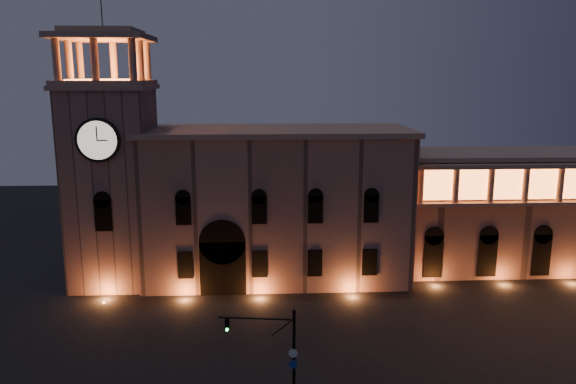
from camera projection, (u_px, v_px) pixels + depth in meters
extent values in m
plane|color=black|center=(309.00, 368.00, 46.05)|extent=(160.00, 160.00, 0.00)
cube|color=#8F6A5E|center=(276.00, 206.00, 65.73)|extent=(30.00, 12.00, 17.00)
cube|color=#A0806E|center=(276.00, 131.00, 63.92)|extent=(30.80, 12.80, 0.60)
cube|color=black|center=(223.00, 267.00, 61.29)|extent=(5.00, 1.40, 6.00)
cylinder|color=black|center=(223.00, 241.00, 60.67)|extent=(5.00, 1.40, 5.00)
cube|color=orange|center=(223.00, 269.00, 61.13)|extent=(4.20, 0.20, 5.00)
cube|color=#8F6A5E|center=(113.00, 188.00, 63.35)|extent=(9.00, 9.00, 22.00)
cube|color=#A0806E|center=(106.00, 87.00, 61.05)|extent=(9.80, 9.80, 0.50)
cylinder|color=black|center=(98.00, 140.00, 57.55)|extent=(4.60, 0.35, 4.60)
cylinder|color=beige|center=(97.00, 140.00, 57.41)|extent=(4.00, 0.12, 4.00)
cube|color=#A0806E|center=(106.00, 83.00, 60.95)|extent=(9.40, 9.40, 0.50)
cube|color=orange|center=(106.00, 80.00, 60.89)|extent=(6.80, 6.80, 0.15)
cylinder|color=#A0806E|center=(56.00, 59.00, 56.57)|extent=(0.76, 0.76, 4.20)
cylinder|color=#A0806E|center=(95.00, 59.00, 56.75)|extent=(0.76, 0.76, 4.20)
cylinder|color=#A0806E|center=(133.00, 59.00, 56.93)|extent=(0.76, 0.76, 4.20)
cylinder|color=#A0806E|center=(80.00, 61.00, 64.00)|extent=(0.76, 0.76, 4.20)
cylinder|color=#A0806E|center=(114.00, 61.00, 64.18)|extent=(0.76, 0.76, 4.20)
cylinder|color=#A0806E|center=(147.00, 61.00, 64.36)|extent=(0.76, 0.76, 4.20)
cylinder|color=#A0806E|center=(69.00, 60.00, 60.29)|extent=(0.76, 0.76, 4.20)
cylinder|color=#A0806E|center=(140.00, 60.00, 60.65)|extent=(0.76, 0.76, 4.20)
cube|color=#A0806E|center=(103.00, 37.00, 59.98)|extent=(9.80, 9.80, 0.60)
cube|color=#A0806E|center=(103.00, 32.00, 59.85)|extent=(7.50, 7.50, 0.60)
cylinder|color=black|center=(101.00, 9.00, 59.38)|extent=(0.10, 0.10, 4.00)
cube|color=#8A6458|center=(549.00, 211.00, 69.61)|extent=(40.00, 10.00, 14.00)
cube|color=#A0806E|center=(555.00, 153.00, 68.13)|extent=(40.60, 10.60, 0.50)
cube|color=#A0806E|center=(576.00, 203.00, 63.76)|extent=(40.00, 1.20, 0.40)
cube|color=orange|center=(575.00, 183.00, 63.85)|extent=(38.00, 0.15, 3.60)
cylinder|color=#A0806E|center=(421.00, 185.00, 62.45)|extent=(0.70, 0.70, 4.00)
cylinder|color=#A0806E|center=(456.00, 185.00, 62.64)|extent=(0.70, 0.70, 4.00)
cylinder|color=#A0806E|center=(491.00, 185.00, 62.84)|extent=(0.70, 0.70, 4.00)
cylinder|color=#A0806E|center=(526.00, 184.00, 63.03)|extent=(0.70, 0.70, 4.00)
cylinder|color=#A0806E|center=(561.00, 184.00, 63.22)|extent=(0.70, 0.70, 4.00)
cylinder|color=black|center=(294.00, 362.00, 39.52)|extent=(0.21, 0.21, 7.46)
sphere|color=black|center=(294.00, 311.00, 38.74)|extent=(0.30, 0.30, 0.30)
cylinder|color=black|center=(256.00, 319.00, 39.07)|extent=(5.30, 0.80, 0.13)
cube|color=black|center=(227.00, 325.00, 39.33)|extent=(0.35, 0.34, 0.91)
cylinder|color=#0CE53F|center=(227.00, 330.00, 39.23)|extent=(0.20, 0.11, 0.19)
cylinder|color=silver|center=(293.00, 353.00, 39.23)|extent=(0.64, 0.12, 0.64)
cylinder|color=navy|center=(293.00, 364.00, 39.40)|extent=(0.64, 0.12, 0.64)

